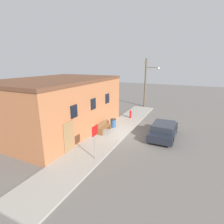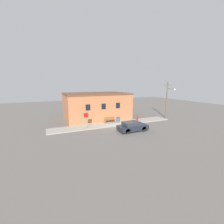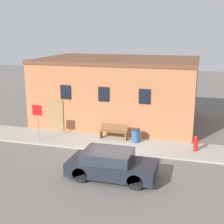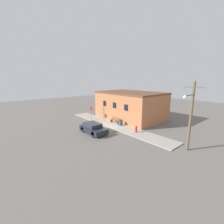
{
  "view_description": "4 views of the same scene",
  "coord_description": "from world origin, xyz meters",
  "px_view_note": "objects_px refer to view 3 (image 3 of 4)",
  "views": [
    {
      "loc": [
        -13.27,
        -4.78,
        5.99
      ],
      "look_at": [
        -0.39,
        1.31,
        2.0
      ],
      "focal_mm": 28.0,
      "sensor_mm": 36.0,
      "label": 1
    },
    {
      "loc": [
        -9.79,
        -19.57,
        6.3
      ],
      "look_at": [
        -0.39,
        1.31,
        2.0
      ],
      "focal_mm": 24.0,
      "sensor_mm": 36.0,
      "label": 2
    },
    {
      "loc": [
        4.41,
        -15.57,
        6.53
      ],
      "look_at": [
        -0.39,
        1.31,
        2.0
      ],
      "focal_mm": 50.0,
      "sensor_mm": 36.0,
      "label": 3
    },
    {
      "loc": [
        16.39,
        -13.01,
        6.79
      ],
      "look_at": [
        -0.39,
        1.31,
        2.0
      ],
      "focal_mm": 24.0,
      "sensor_mm": 36.0,
      "label": 4
    }
  ],
  "objects_px": {
    "fire_hydrant": "(196,143)",
    "bench": "(114,131)",
    "parked_car": "(111,164)",
    "stop_sign": "(38,116)",
    "trash_bin": "(136,135)"
  },
  "relations": [
    {
      "from": "trash_bin",
      "to": "parked_car",
      "type": "distance_m",
      "value": 4.7
    },
    {
      "from": "bench",
      "to": "stop_sign",
      "type": "bearing_deg",
      "value": -159.27
    },
    {
      "from": "trash_bin",
      "to": "parked_car",
      "type": "bearing_deg",
      "value": -92.29
    },
    {
      "from": "parked_car",
      "to": "fire_hydrant",
      "type": "bearing_deg",
      "value": 48.72
    },
    {
      "from": "parked_car",
      "to": "stop_sign",
      "type": "bearing_deg",
      "value": 149.09
    },
    {
      "from": "bench",
      "to": "trash_bin",
      "type": "bearing_deg",
      "value": -8.56
    },
    {
      "from": "bench",
      "to": "parked_car",
      "type": "relative_size",
      "value": 0.42
    },
    {
      "from": "stop_sign",
      "to": "trash_bin",
      "type": "xyz_separation_m",
      "value": [
        5.69,
        1.4,
        -1.14
      ]
    },
    {
      "from": "fire_hydrant",
      "to": "bench",
      "type": "height_order",
      "value": "bench"
    },
    {
      "from": "stop_sign",
      "to": "parked_car",
      "type": "height_order",
      "value": "stop_sign"
    },
    {
      "from": "bench",
      "to": "trash_bin",
      "type": "distance_m",
      "value": 1.45
    },
    {
      "from": "fire_hydrant",
      "to": "bench",
      "type": "distance_m",
      "value": 4.97
    },
    {
      "from": "stop_sign",
      "to": "fire_hydrant",
      "type": "bearing_deg",
      "value": 5.53
    },
    {
      "from": "fire_hydrant",
      "to": "trash_bin",
      "type": "relative_size",
      "value": 1.09
    },
    {
      "from": "fire_hydrant",
      "to": "trash_bin",
      "type": "xyz_separation_m",
      "value": [
        -3.48,
        0.51,
        -0.03
      ]
    }
  ]
}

